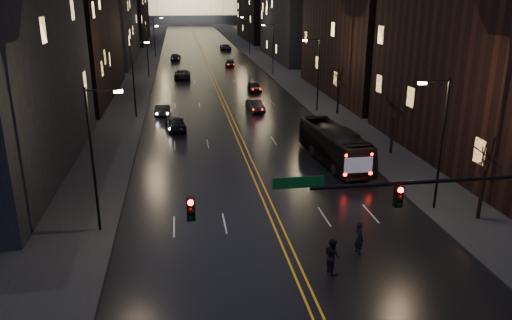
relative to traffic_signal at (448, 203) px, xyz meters
name	(u,v)px	position (x,y,z in m)	size (l,w,h in m)	color
ground	(316,312)	(-5.91, 0.00, -5.10)	(900.00, 900.00, 0.00)	black
road	(198,44)	(-5.91, 130.00, -5.09)	(20.00, 320.00, 0.02)	black
sidewalk_left	(149,44)	(-19.91, 130.00, -5.02)	(8.00, 320.00, 0.16)	black
sidewalk_right	(246,43)	(8.09, 130.00, -5.02)	(8.00, 320.00, 0.16)	black
center_line	(198,44)	(-5.91, 130.00, -5.08)	(0.62, 320.00, 0.01)	orange
building_left_far	(102,14)	(-26.91, 92.00, 4.90)	(12.00, 34.00, 20.00)	black
building_left_dist	(124,0)	(-26.91, 140.00, 6.90)	(12.00, 40.00, 24.00)	black
building_right_near	(505,19)	(15.09, 20.00, 6.90)	(12.00, 26.00, 24.00)	black
building_right_dist	(264,4)	(15.09, 140.00, 5.90)	(12.00, 40.00, 22.00)	black
traffic_signal	(448,203)	(0.00, 0.00, 0.00)	(17.29, 0.45, 7.00)	black
streetlamp_right_near	(440,138)	(4.91, 10.00, -0.02)	(2.13, 0.25, 9.00)	black
streetlamp_left_near	(95,153)	(-16.72, 10.00, -0.02)	(2.13, 0.25, 9.00)	black
streetlamp_right_mid	(317,71)	(4.91, 40.00, -0.02)	(2.13, 0.25, 9.00)	black
streetlamp_left_mid	(135,75)	(-16.72, 40.00, -0.02)	(2.13, 0.25, 9.00)	black
streetlamp_right_far	(272,46)	(4.91, 70.00, -0.02)	(2.13, 0.25, 9.00)	black
streetlamp_left_far	(148,48)	(-16.72, 70.00, -0.02)	(2.13, 0.25, 9.00)	black
streetlamp_right_dist	(249,33)	(4.91, 100.00, -0.02)	(2.13, 0.25, 9.00)	black
streetlamp_left_dist	(155,34)	(-16.72, 100.00, -0.02)	(2.13, 0.25, 9.00)	black
tree_right_near	(488,154)	(7.09, 8.00, -0.58)	(2.40, 2.40, 6.65)	black
tree_right_mid	(395,106)	(7.09, 22.00, -0.58)	(2.40, 2.40, 6.65)	black
tree_right_far	(339,77)	(7.09, 38.00, -0.58)	(2.40, 2.40, 6.65)	black
bus	(334,145)	(1.31, 20.72, -3.54)	(2.63, 11.24, 3.13)	black
oncoming_car_a	(176,123)	(-12.28, 33.74, -4.29)	(1.92, 4.77, 1.62)	black
oncoming_car_b	(163,110)	(-13.84, 40.87, -4.41)	(1.47, 4.22, 1.39)	black
oncoming_car_c	(182,74)	(-11.13, 68.01, -4.30)	(2.66, 5.78, 1.61)	black
oncoming_car_d	(175,57)	(-12.33, 93.36, -4.37)	(2.05, 5.03, 1.46)	black
receding_car_a	(255,106)	(-2.50, 41.20, -4.38)	(1.52, 4.37, 1.44)	black
receding_car_b	(254,87)	(-0.63, 54.33, -4.35)	(1.78, 4.42, 1.51)	black
receding_car_c	(230,64)	(-1.53, 81.30, -4.44)	(1.85, 4.56, 1.32)	black
receding_car_d	(226,47)	(0.49, 112.11, -4.35)	(2.51, 5.45, 1.52)	black
pedestrian_a	(359,238)	(-2.08, 5.00, -4.15)	(0.70, 0.46, 1.91)	black
pedestrian_b	(332,256)	(-4.16, 3.26, -4.11)	(0.96, 0.53, 1.98)	black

